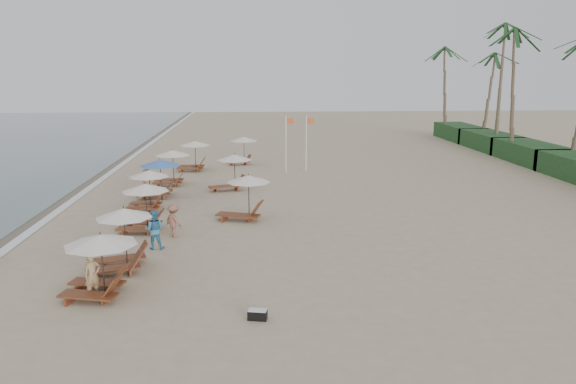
{
  "coord_description": "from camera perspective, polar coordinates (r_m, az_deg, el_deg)",
  "views": [
    {
      "loc": [
        -0.86,
        -19.9,
        7.3
      ],
      "look_at": [
        1.0,
        6.62,
        1.3
      ],
      "focal_mm": 33.37,
      "sensor_mm": 36.0,
      "label": 1
    }
  ],
  "objects": [
    {
      "name": "duffel_bag",
      "position": [
        16.53,
        -3.27,
        -12.89
      ],
      "size": [
        0.62,
        0.4,
        0.32
      ],
      "color": "black",
      "rests_on": "ground"
    },
    {
      "name": "foam_line",
      "position": [
        32.47,
        -22.47,
        -1.24
      ],
      "size": [
        0.5,
        140.0,
        0.02
      ],
      "primitive_type": "cube",
      "color": "white",
      "rests_on": "ground"
    },
    {
      "name": "lounger_station_6",
      "position": [
        40.9,
        -10.16,
        3.83
      ],
      "size": [
        2.61,
        2.29,
        2.24
      ],
      "color": "brown",
      "rests_on": "ground"
    },
    {
      "name": "beachgoer_near",
      "position": [
        18.9,
        -20.11,
        -8.33
      ],
      "size": [
        0.66,
        0.64,
        1.53
      ],
      "primitive_type": "imported",
      "rotation": [
        0.0,
        0.0,
        0.7
      ],
      "color": "#A48559",
      "rests_on": "ground"
    },
    {
      "name": "lounger_station_3",
      "position": [
        29.71,
        -14.85,
        0.33
      ],
      "size": [
        2.37,
        2.13,
        2.16
      ],
      "color": "brown",
      "rests_on": "ground"
    },
    {
      "name": "flag_pole_far",
      "position": [
        39.97,
        2.01,
        5.53
      ],
      "size": [
        0.6,
        0.08,
        4.13
      ],
      "color": "silver",
      "rests_on": "ground"
    },
    {
      "name": "lounger_station_5",
      "position": [
        35.87,
        -12.45,
        2.62
      ],
      "size": [
        2.53,
        2.29,
        2.31
      ],
      "color": "brown",
      "rests_on": "ground"
    },
    {
      "name": "lounger_station_2",
      "position": [
        25.79,
        -15.32,
        -1.59
      ],
      "size": [
        2.52,
        2.19,
        2.25
      ],
      "color": "brown",
      "rests_on": "ground"
    },
    {
      "name": "beachgoer_far_b",
      "position": [
        32.62,
        -14.82,
        0.9
      ],
      "size": [
        0.96,
        0.99,
        1.71
      ],
      "primitive_type": "imported",
      "rotation": [
        0.0,
        0.0,
        0.85
      ],
      "color": "tan",
      "rests_on": "ground"
    },
    {
      "name": "flag_pole_near",
      "position": [
        39.15,
        -0.16,
        5.44
      ],
      "size": [
        0.6,
        0.08,
        4.2
      ],
      "color": "silver",
      "rests_on": "ground"
    },
    {
      "name": "lounger_station_1",
      "position": [
        20.97,
        -17.54,
        -5.02
      ],
      "size": [
        2.53,
        2.36,
        2.39
      ],
      "color": "brown",
      "rests_on": "ground"
    },
    {
      "name": "ground",
      "position": [
        21.22,
        -1.45,
        -7.41
      ],
      "size": [
        160.0,
        160.0,
        0.0
      ],
      "primitive_type": "plane",
      "color": "tan",
      "rests_on": "ground"
    },
    {
      "name": "lounger_station_4",
      "position": [
        32.52,
        -13.77,
        1.5
      ],
      "size": [
        2.69,
        2.43,
        2.24
      ],
      "color": "brown",
      "rests_on": "ground"
    },
    {
      "name": "beachgoer_mid_a",
      "position": [
        23.14,
        -14.06,
        -3.9
      ],
      "size": [
        0.83,
        0.66,
        1.67
      ],
      "primitive_type": "imported",
      "rotation": [
        0.0,
        0.0,
        3.11
      ],
      "color": "teal",
      "rests_on": "ground"
    },
    {
      "name": "lounger_station_0",
      "position": [
        18.83,
        -19.75,
        -7.15
      ],
      "size": [
        2.63,
        2.39,
        2.12
      ],
      "color": "brown",
      "rests_on": "ground"
    },
    {
      "name": "inland_station_2",
      "position": [
        42.95,
        -4.92,
        4.86
      ],
      "size": [
        2.59,
        2.24,
        2.22
      ],
      "color": "brown",
      "rests_on": "ground"
    },
    {
      "name": "wet_sand_band",
      "position": [
        32.91,
        -24.62,
        -1.27
      ],
      "size": [
        3.2,
        140.0,
        0.01
      ],
      "primitive_type": "cube",
      "color": "#6B5E4C",
      "rests_on": "ground"
    },
    {
      "name": "inland_station_0",
      "position": [
        26.83,
        -4.8,
        -0.32
      ],
      "size": [
        2.91,
        2.32,
        2.22
      ],
      "color": "brown",
      "rests_on": "ground"
    },
    {
      "name": "inland_station_1",
      "position": [
        33.66,
        -6.17,
        2.36
      ],
      "size": [
        2.87,
        2.24,
        2.22
      ],
      "color": "brown",
      "rests_on": "ground"
    },
    {
      "name": "beachgoer_mid_b",
      "position": [
        24.53,
        -12.09,
        -3.03
      ],
      "size": [
        1.11,
        1.08,
        1.53
      ],
      "primitive_type": "imported",
      "rotation": [
        0.0,
        0.0,
        2.4
      ],
      "color": "brown",
      "rests_on": "ground"
    }
  ]
}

